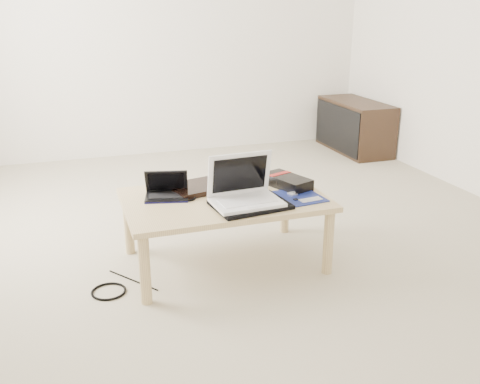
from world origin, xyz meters
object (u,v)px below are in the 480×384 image
object	(u,v)px
coffee_table	(224,205)
gpu_box	(287,182)
media_cabinet	(354,126)
white_laptop	(244,192)
netbook	(167,192)

from	to	relation	value
coffee_table	gpu_box	bearing A→B (deg)	7.89
media_cabinet	white_laptop	distance (m)	2.86
media_cabinet	gpu_box	world-z (taller)	media_cabinet
coffee_table	gpu_box	size ratio (longest dim) A/B	3.35
media_cabinet	gpu_box	distance (m)	2.49
coffee_table	media_cabinet	bearing A→B (deg)	45.10
netbook	white_laptop	xyz separation A→B (m)	(0.37, -0.25, 0.04)
media_cabinet	white_laptop	size ratio (longest dim) A/B	2.44
netbook	white_laptop	world-z (taller)	white_laptop
netbook	gpu_box	size ratio (longest dim) A/B	0.81
media_cabinet	white_laptop	bearing A→B (deg)	-131.82
coffee_table	white_laptop	world-z (taller)	white_laptop
netbook	white_laptop	size ratio (longest dim) A/B	0.72
netbook	media_cabinet	bearing A→B (deg)	39.56
coffee_table	white_laptop	size ratio (longest dim) A/B	2.98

